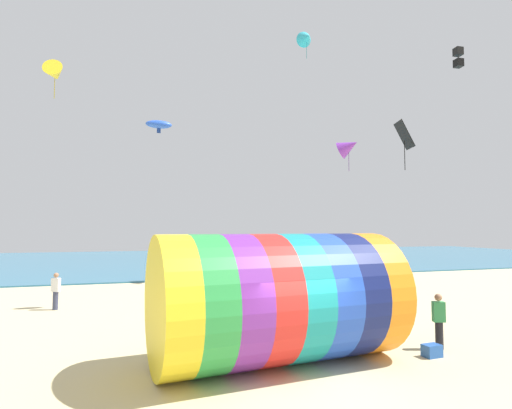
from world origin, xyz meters
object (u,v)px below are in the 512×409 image
at_px(kite_handler, 439,321).
at_px(bystander_far_left, 367,293).
at_px(giant_inflatable_tube, 277,298).
at_px(bystander_mid_beach, 271,282).
at_px(kite_black_diamond, 404,136).
at_px(bystander_near_water, 56,291).
at_px(kite_yellow_delta, 55,73).
at_px(kite_blue_parafoil, 159,124).
at_px(cooler_box, 432,351).
at_px(kite_cyan_delta, 306,38).
at_px(kite_black_box, 458,57).
at_px(kite_purple_delta, 349,147).

bearing_deg(kite_handler, bystander_far_left, 82.27).
bearing_deg(bystander_far_left, giant_inflatable_tube, -141.19).
bearing_deg(bystander_mid_beach, bystander_far_left, -59.13).
height_order(kite_handler, bystander_far_left, bystander_far_left).
xyz_separation_m(kite_black_diamond, bystander_near_water, (-14.71, 6.20, -6.98)).
bearing_deg(kite_yellow_delta, bystander_mid_beach, -3.68).
xyz_separation_m(kite_blue_parafoil, bystander_far_left, (8.87, -4.57, -8.09)).
xyz_separation_m(giant_inflatable_tube, kite_yellow_delta, (-7.80, 10.36, 9.58)).
relative_size(bystander_near_water, bystander_far_left, 0.97).
relative_size(kite_black_diamond, kite_yellow_delta, 1.16).
bearing_deg(kite_blue_parafoil, kite_yellow_delta, 169.22).
height_order(bystander_mid_beach, bystander_far_left, bystander_mid_beach).
distance_m(kite_yellow_delta, cooler_box, 20.09).
distance_m(kite_cyan_delta, kite_blue_parafoil, 15.44).
xyz_separation_m(kite_handler, cooler_box, (-0.79, -0.58, -0.70)).
distance_m(kite_handler, cooler_box, 1.20).
relative_size(kite_handler, kite_blue_parafoil, 1.33).
bearing_deg(bystander_near_water, kite_handler, -38.83).
bearing_deg(cooler_box, giant_inflatable_tube, 169.28).
height_order(kite_cyan_delta, cooler_box, kite_cyan_delta).
distance_m(kite_handler, kite_cyan_delta, 23.51).
xyz_separation_m(bystander_near_water, bystander_far_left, (13.43, -5.12, 0.03)).
distance_m(bystander_near_water, bystander_mid_beach, 10.56).
distance_m(kite_black_diamond, kite_black_box, 5.49).
relative_size(kite_handler, kite_black_box, 1.70).
distance_m(kite_purple_delta, kite_black_box, 8.55).
height_order(kite_purple_delta, kite_cyan_delta, kite_cyan_delta).
distance_m(kite_black_diamond, cooler_box, 9.38).
xyz_separation_m(kite_black_diamond, bystander_mid_beach, (-4.16, 5.89, -6.93)).
bearing_deg(kite_yellow_delta, kite_purple_delta, 6.03).
bearing_deg(bystander_far_left, kite_black_box, -7.21).
relative_size(bystander_mid_beach, cooler_box, 3.45).
height_order(kite_yellow_delta, cooler_box, kite_yellow_delta).
xyz_separation_m(kite_black_diamond, cooler_box, (-2.77, -4.62, -7.68)).
height_order(kite_handler, kite_purple_delta, kite_purple_delta).
height_order(kite_handler, kite_blue_parafoil, kite_blue_parafoil).
bearing_deg(kite_yellow_delta, kite_black_box, -18.17).
height_order(kite_black_diamond, kite_blue_parafoil, kite_blue_parafoil).
distance_m(kite_black_diamond, kite_yellow_delta, 16.86).
relative_size(giant_inflatable_tube, kite_black_box, 7.15).
relative_size(bystander_far_left, cooler_box, 3.39).
bearing_deg(bystander_mid_beach, kite_handler, -77.63).
relative_size(kite_purple_delta, kite_black_diamond, 1.13).
bearing_deg(kite_handler, kite_blue_parafoil, 130.14).
xyz_separation_m(giant_inflatable_tube, kite_handler, (5.33, -0.28, -0.94)).
bearing_deg(kite_blue_parafoil, kite_cyan_delta, 29.69).
relative_size(kite_blue_parafoil, kite_black_box, 1.28).
relative_size(bystander_mid_beach, bystander_far_left, 1.02).
height_order(kite_purple_delta, kite_black_box, kite_black_box).
distance_m(giant_inflatable_tube, kite_yellow_delta, 16.12).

